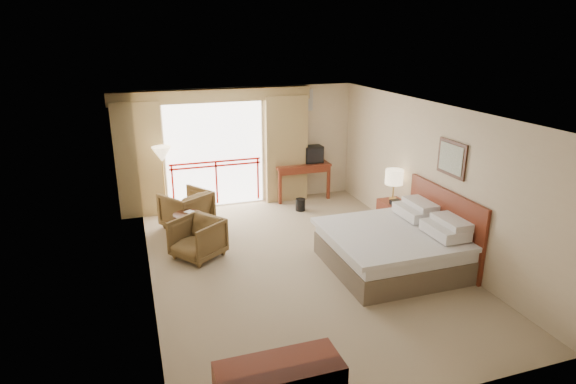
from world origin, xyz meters
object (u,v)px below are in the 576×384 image
object	(u,v)px
floor_lamp	(162,157)
desk	(300,170)
bed	(394,247)
tv	(313,154)
table_lamp	(394,178)
armchair_near	(199,257)
side_table	(188,223)
nightstand	(393,217)
wastebasket	(300,205)
armchair_far	(188,227)

from	to	relation	value
floor_lamp	desk	bearing A→B (deg)	7.78
desk	bed	bearing A→B (deg)	-82.84
tv	floor_lamp	xyz separation A→B (m)	(-3.53, -0.38, 0.30)
table_lamp	armchair_near	distance (m)	4.05
tv	side_table	bearing A→B (deg)	-129.30
tv	side_table	world-z (taller)	tv
tv	side_table	xyz separation A→B (m)	(-3.24, -1.81, -0.67)
table_lamp	desk	world-z (taller)	table_lamp
side_table	floor_lamp	bearing A→B (deg)	101.50
nightstand	table_lamp	xyz separation A→B (m)	(0.00, 0.05, 0.81)
tv	floor_lamp	bearing A→B (deg)	-152.37
bed	table_lamp	distance (m)	1.76
armchair_near	nightstand	bearing A→B (deg)	51.87
table_lamp	floor_lamp	world-z (taller)	floor_lamp
bed	wastebasket	size ratio (longest dim) A/B	7.75
side_table	tv	bearing A→B (deg)	29.16
tv	side_table	size ratio (longest dim) A/B	0.76
armchair_near	desk	bearing A→B (deg)	95.16
table_lamp	armchair_far	size ratio (longest dim) A/B	0.71
armchair_near	side_table	bearing A→B (deg)	149.74
wastebasket	armchair_far	world-z (taller)	armchair_far
wastebasket	armchair_near	bearing A→B (deg)	-146.93
nightstand	armchair_near	xyz separation A→B (m)	(-3.89, 0.10, -0.33)
bed	tv	world-z (taller)	tv
desk	tv	distance (m)	0.50
desk	wastebasket	world-z (taller)	desk
tv	armchair_far	xyz separation A→B (m)	(-3.17, -1.03, -1.07)
armchair_far	floor_lamp	bearing A→B (deg)	-94.28
armchair_near	wastebasket	bearing A→B (deg)	86.41
wastebasket	side_table	bearing A→B (deg)	-159.68
armchair_near	table_lamp	bearing A→B (deg)	52.60
desk	tv	bearing A→B (deg)	-8.87
armchair_far	table_lamp	bearing A→B (deg)	125.45
desk	side_table	size ratio (longest dim) A/B	2.28
bed	nightstand	bearing A→B (deg)	60.65
side_table	nightstand	bearing A→B (deg)	-11.25
bed	table_lamp	xyz separation A→B (m)	(0.76, 1.39, 0.76)
bed	armchair_far	world-z (taller)	bed
nightstand	armchair_near	distance (m)	3.90
bed	armchair_far	size ratio (longest dim) A/B	2.45
bed	side_table	world-z (taller)	bed
wastebasket	armchair_near	distance (m)	3.05
wastebasket	floor_lamp	distance (m)	3.21
table_lamp	side_table	bearing A→B (deg)	169.44
wastebasket	tv	bearing A→B (deg)	53.85
wastebasket	side_table	size ratio (longest dim) A/B	0.47
table_lamp	armchair_far	bearing A→B (deg)	158.69
nightstand	table_lamp	world-z (taller)	table_lamp
nightstand	desk	distance (m)	2.87
nightstand	floor_lamp	world-z (taller)	floor_lamp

